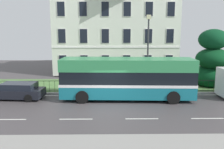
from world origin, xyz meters
name	(u,v)px	position (x,y,z in m)	size (l,w,h in m)	color
ground_plane	(109,105)	(0.00, 1.13, -0.01)	(60.00, 56.00, 0.18)	#454042
georgian_townhouse	(115,28)	(0.84, 16.46, 5.65)	(14.89, 9.57, 11.01)	silver
iron_verge_railing	(119,86)	(0.84, 4.40, 0.62)	(20.00, 0.04, 0.97)	black
evergreen_tree	(212,63)	(9.71, 6.60, 2.24)	(3.67, 3.79, 5.59)	#423328
single_decker_bus	(127,78)	(1.42, 2.52, 1.68)	(10.21, 3.02, 3.18)	#166C7C
parked_hatchback_00	(17,91)	(-7.23, 2.76, 0.62)	(4.41, 2.15, 1.26)	black
street_lamp_post	(148,47)	(3.40, 5.20, 3.84)	(0.36, 0.24, 6.47)	#333338
litter_bin	(81,84)	(-2.40, 4.99, 0.64)	(0.49, 0.49, 1.04)	black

